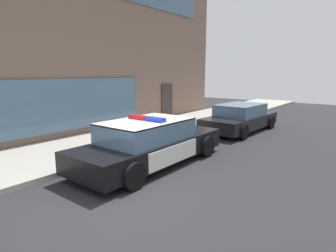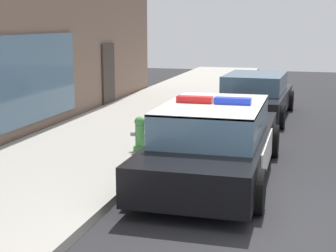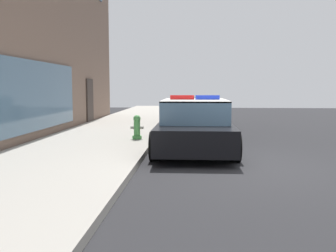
{
  "view_description": "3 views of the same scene",
  "coord_description": "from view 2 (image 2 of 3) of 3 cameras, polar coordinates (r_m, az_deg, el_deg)",
  "views": [
    {
      "loc": [
        -3.77,
        -4.39,
        2.73
      ],
      "look_at": [
        3.85,
        1.54,
        0.89
      ],
      "focal_mm": 29.69,
      "sensor_mm": 36.0,
      "label": 1
    },
    {
      "loc": [
        -6.65,
        -0.56,
        2.76
      ],
      "look_at": [
        2.23,
        1.84,
        0.91
      ],
      "focal_mm": 54.98,
      "sensor_mm": 36.0,
      "label": 2
    },
    {
      "loc": [
        -8.03,
        1.07,
        1.7
      ],
      "look_at": [
        2.02,
        1.7,
        0.67
      ],
      "focal_mm": 40.46,
      "sensor_mm": 36.0,
      "label": 3
    }
  ],
  "objects": [
    {
      "name": "ground",
      "position": [
        7.22,
        9.71,
        -11.28
      ],
      "size": [
        48.0,
        48.0,
        0.0
      ],
      "primitive_type": "plane",
      "color": "#262628"
    },
    {
      "name": "police_cruiser",
      "position": [
        9.29,
        5.16,
        -1.63
      ],
      "size": [
        5.17,
        2.1,
        1.49
      ],
      "rotation": [
        0.0,
        0.0,
        -0.0
      ],
      "color": "black",
      "rests_on": "ground"
    },
    {
      "name": "fire_hydrant",
      "position": [
        10.64,
        -3.13,
        -0.92
      ],
      "size": [
        0.34,
        0.39,
        0.73
      ],
      "color": "#4C994C",
      "rests_on": "sidewalk"
    },
    {
      "name": "car_down_street",
      "position": [
        15.48,
        9.6,
        3.31
      ],
      "size": [
        4.74,
        2.18,
        1.29
      ],
      "rotation": [
        0.0,
        0.0,
        -0.04
      ],
      "color": "black",
      "rests_on": "ground"
    }
  ]
}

